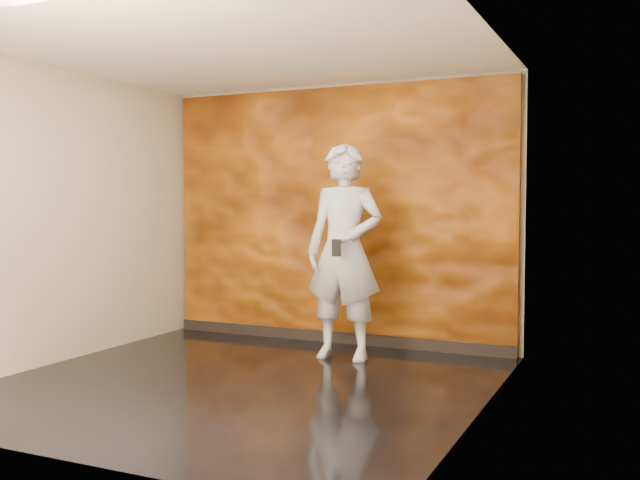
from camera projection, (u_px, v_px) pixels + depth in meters
The scene contains 5 objects.
room at pixel (242, 217), 5.93m from camera, with size 4.02×4.02×2.81m.
feature_wall at pixel (335, 215), 7.71m from camera, with size 3.90×0.06×2.75m, color #CA6810.
baseboard at pixel (334, 337), 7.74m from camera, with size 3.90×0.04×0.12m, color black.
man at pixel (344, 252), 6.90m from camera, with size 0.76×0.50×2.09m, color #A4A9B4.
phone at pixel (336, 248), 6.61m from camera, with size 0.09×0.02×0.16m, color black.
Camera 1 is at (3.07, -5.12, 1.52)m, focal length 40.00 mm.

